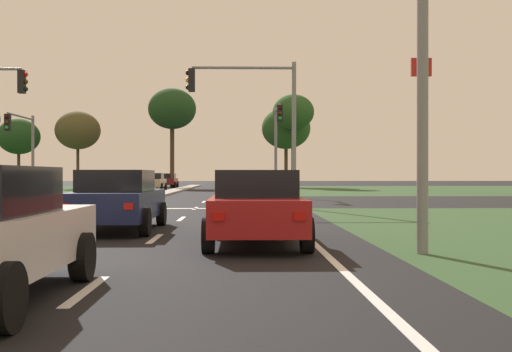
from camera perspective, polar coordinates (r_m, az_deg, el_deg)
The scene contains 29 objects.
ground_plane at distance 32.79m, azimuth -10.87°, elevation -2.31°, with size 200.00×200.00×0.00m, color black.
grass_verge_far_right at distance 60.30m, azimuth 18.05°, elevation -1.19°, with size 35.00×35.00×0.01m, color #2D4C28.
median_island_far at distance 57.58m, azimuth -6.81°, elevation -1.18°, with size 1.20×36.00×0.14m, color gray.
lane_dash_near at distance 7.83m, azimuth -15.37°, elevation -10.15°, with size 0.14×2.00×0.01m, color silver.
lane_dash_second at distance 13.67m, azimuth -9.29°, elevation -5.72°, with size 0.14×2.00×0.01m, color silver.
lane_dash_third at distance 19.61m, azimuth -6.90°, elevation -3.94°, with size 0.14×2.00×0.01m, color silver.
lane_dash_fourth at distance 25.58m, azimuth -5.63°, elevation -2.99°, with size 0.14×2.00×0.01m, color silver.
lane_dash_fifth at distance 31.56m, azimuth -4.84°, elevation -2.39°, with size 0.14×2.00×0.01m, color silver.
edge_line_right at distance 14.46m, azimuth 4.50°, elevation -5.40°, with size 0.14×24.00×0.01m, color silver.
stop_bar_near at distance 25.40m, azimuth -4.98°, elevation -3.01°, with size 6.40×0.50×0.01m, color silver.
crosswalk_bar_third at distance 28.75m, azimuth -20.69°, elevation -2.65°, with size 0.70×2.80×0.01m, color silver.
crosswalk_bar_fourth at distance 28.39m, azimuth -18.49°, elevation -2.68°, with size 0.70×2.80×0.01m, color silver.
crosswalk_bar_fifth at distance 28.08m, azimuth -16.25°, elevation -2.71°, with size 0.70×2.80×0.01m, color silver.
crosswalk_bar_sixth at distance 27.81m, azimuth -13.95°, elevation -2.74°, with size 0.70×2.80×0.01m, color silver.
crosswalk_bar_seventh at distance 27.58m, azimuth -11.61°, elevation -2.76°, with size 0.70×2.80×0.01m, color silver.
crosswalk_bar_eighth at distance 27.40m, azimuth -9.24°, elevation -2.78°, with size 0.70×2.80×0.01m, color silver.
car_navy_near at distance 15.79m, azimuth -12.65°, elevation -2.14°, with size 2.02×4.62×1.51m.
car_red_second at distance 12.39m, azimuth -0.02°, elevation -2.82°, with size 1.97×4.53×1.49m.
car_beige_fourth at distance 55.52m, azimuth -9.42°, elevation -0.50°, with size 1.99×4.51×1.52m.
car_maroon_fifth at distance 66.48m, azimuth -8.17°, elevation -0.40°, with size 2.07×4.31×1.50m.
traffic_signal_far_right at distance 37.52m, azimuth 1.97°, elevation 3.90°, with size 0.32×4.35×5.63m.
traffic_signal_near_right at distance 25.87m, azimuth 0.01°, elevation 6.28°, with size 4.61×0.32×6.09m.
traffic_signal_far_left at distance 39.45m, azimuth -20.67°, elevation 3.20°, with size 0.32×4.53×5.08m.
fastfood_pole_sign at distance 56.86m, azimuth 14.98°, elevation 7.32°, with size 1.80×0.40×11.66m.
treeline_second at distance 66.89m, azimuth -21.04°, elevation 3.40°, with size 4.21×4.21×7.02m.
treeline_third at distance 65.85m, azimuth -16.11°, elevation 4.05°, with size 4.57×4.57×7.85m.
treeline_fourth at distance 65.83m, azimuth -7.74°, elevation 6.11°, with size 5.02×5.02×10.44m.
treeline_fifth at distance 65.01m, azimuth 3.47°, elevation 5.83°, with size 4.33×4.33×9.77m.
treeline_sixth at distance 68.50m, azimuth 2.79°, elevation 4.40°, with size 5.38×5.38×8.79m.
Camera 1 is at (5.35, -2.32, 1.40)m, focal length 43.38 mm.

